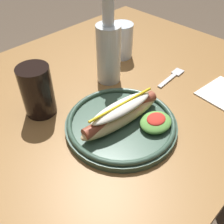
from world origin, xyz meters
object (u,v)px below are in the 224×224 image
object	(u,v)px
hot_dog_plate	(123,121)
soda_cup	(37,91)
glass_bottle	(109,50)
water_cup	(122,41)
fork	(172,77)

from	to	relation	value
hot_dog_plate	soda_cup	size ratio (longest dim) A/B	2.05
glass_bottle	hot_dog_plate	bearing A→B (deg)	-125.34
soda_cup	glass_bottle	distance (m)	0.22
glass_bottle	soda_cup	bearing A→B (deg)	174.99
water_cup	hot_dog_plate	bearing A→B (deg)	-136.00
hot_dog_plate	soda_cup	distance (m)	0.22
hot_dog_plate	fork	bearing A→B (deg)	8.73
hot_dog_plate	glass_bottle	size ratio (longest dim) A/B	1.03
hot_dog_plate	water_cup	xyz separation A→B (m)	(0.24, 0.24, 0.03)
fork	soda_cup	world-z (taller)	soda_cup
fork	water_cup	size ratio (longest dim) A/B	1.10
water_cup	glass_bottle	world-z (taller)	glass_bottle
hot_dog_plate	soda_cup	bearing A→B (deg)	118.59
soda_cup	glass_bottle	world-z (taller)	glass_bottle
soda_cup	glass_bottle	xyz separation A→B (m)	(0.22, -0.02, 0.03)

